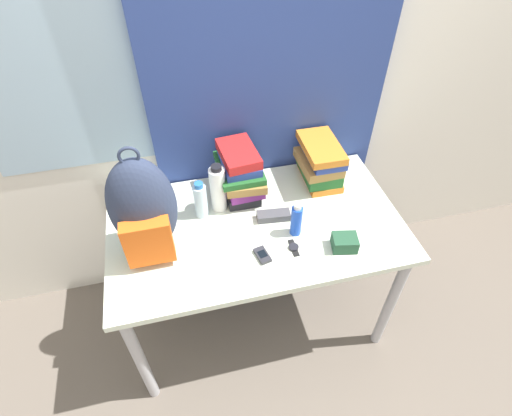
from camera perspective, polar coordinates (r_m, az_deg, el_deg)
ground_plane at (r=2.24m, az=2.45°, el=-22.63°), size 12.00×12.00×0.00m
wall_back at (r=1.86m, az=-3.68°, el=18.53°), size 6.00×0.06×2.50m
curtain_blue at (r=1.85m, az=2.09°, el=18.37°), size 1.12×0.04×2.50m
desk at (r=1.86m, az=0.00°, el=-4.17°), size 1.31×0.74×0.75m
backpack at (r=1.60m, az=-15.80°, el=-0.27°), size 0.26×0.23×0.51m
book_stack_left at (r=1.87m, az=-2.23°, el=5.14°), size 0.22×0.29×0.25m
book_stack_center at (r=1.97m, az=9.17°, el=6.42°), size 0.19×0.28×0.22m
water_bottle at (r=1.79m, az=-7.91°, el=1.09°), size 0.06×0.06×0.19m
sports_bottle at (r=1.80m, az=-5.43°, el=2.79°), size 0.07×0.07×0.25m
sunscreen_bottle at (r=1.71m, az=5.79°, el=-1.72°), size 0.05×0.05×0.17m
cell_phone at (r=1.67m, az=0.92°, el=-6.76°), size 0.06×0.09×0.02m
sunglasses_case at (r=1.81m, az=2.52°, el=-1.13°), size 0.16×0.07×0.04m
camera_pouch at (r=1.72m, az=12.54°, el=-4.84°), size 0.12×0.10×0.06m
wristwatch at (r=1.71m, az=5.41°, el=-5.64°), size 0.04×0.09×0.01m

